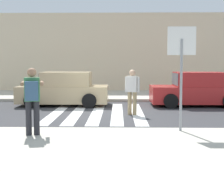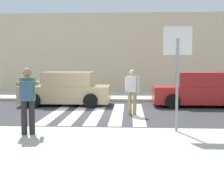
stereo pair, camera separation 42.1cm
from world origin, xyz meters
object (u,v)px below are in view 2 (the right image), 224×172
(stop_sign, at_px, (177,55))
(photographer_with_backpack, at_px, (27,95))
(pedestrian_crossing, at_px, (132,89))
(parked_car_red, at_px, (199,90))
(parked_car_tan, at_px, (67,90))

(stop_sign, xyz_separation_m, photographer_with_backpack, (-3.89, -0.62, -1.03))
(pedestrian_crossing, xyz_separation_m, parked_car_red, (3.07, 2.54, -0.25))
(parked_car_tan, bearing_deg, stop_sign, -54.36)
(pedestrian_crossing, distance_m, parked_car_tan, 3.96)
(photographer_with_backpack, height_order, pedestrian_crossing, photographer_with_backpack)
(stop_sign, xyz_separation_m, parked_car_red, (1.90, 5.86, -1.48))
(stop_sign, distance_m, parked_car_tan, 7.36)
(stop_sign, height_order, parked_car_tan, stop_sign)
(parked_car_red, bearing_deg, stop_sign, -107.93)
(stop_sign, bearing_deg, photographer_with_backpack, -170.94)
(parked_car_red, bearing_deg, photographer_with_backpack, -131.79)
(photographer_with_backpack, bearing_deg, parked_car_tan, 92.69)
(stop_sign, height_order, parked_car_red, stop_sign)
(stop_sign, xyz_separation_m, parked_car_tan, (-4.20, 5.86, -1.48))
(pedestrian_crossing, relative_size, parked_car_tan, 0.42)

